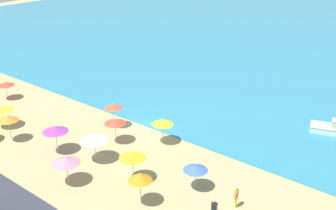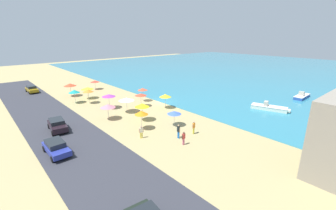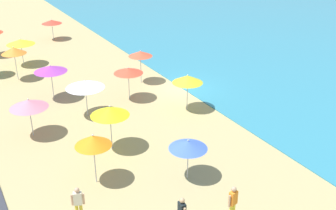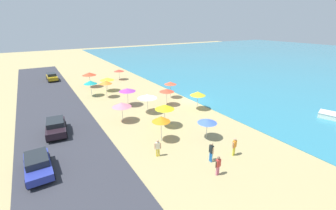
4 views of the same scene
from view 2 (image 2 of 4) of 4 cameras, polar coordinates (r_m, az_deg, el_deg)
ground_plane at (r=41.62m, az=-1.95°, el=0.76°), size 160.00×160.00×0.00m
sea at (r=86.83m, az=27.57°, el=7.56°), size 150.00×110.00×0.05m
coastal_road at (r=33.83m, az=-26.28°, el=-5.04°), size 80.00×8.00×0.06m
beach_umbrella_0 at (r=42.65m, az=-19.64°, el=3.45°), size 1.87×1.87×2.70m
beach_umbrella_1 at (r=49.10m, az=-23.64°, el=4.73°), size 2.38×2.38×2.69m
beach_umbrella_2 at (r=29.14m, az=-6.79°, el=-1.94°), size 1.75×1.75×2.65m
beach_umbrella_3 at (r=53.66m, az=-18.09°, el=5.73°), size 2.01×2.01×2.11m
beach_umbrella_4 at (r=32.13m, az=-6.60°, el=-0.05°), size 2.11×2.11×2.66m
beach_umbrella_5 at (r=38.72m, az=-14.84°, el=2.36°), size 2.25×2.25×2.52m
beach_umbrella_6 at (r=36.08m, az=-10.51°, el=1.46°), size 2.45×2.45×2.47m
beach_umbrella_7 at (r=37.57m, az=-0.68°, el=2.40°), size 2.00×2.00×2.51m
beach_umbrella_8 at (r=33.65m, az=-15.05°, el=-0.22°), size 2.19×2.19×2.38m
beach_umbrella_9 at (r=46.08m, az=-19.82°, el=4.02°), size 2.35×2.35×2.35m
beach_umbrella_10 at (r=41.80m, az=-6.47°, el=4.01°), size 1.81×1.81×2.58m
beach_umbrella_11 at (r=43.81m, az=-22.74°, el=3.23°), size 1.98×1.98×2.53m
beach_umbrella_12 at (r=38.69m, az=-6.95°, el=2.65°), size 2.01×2.01×2.40m
beach_umbrella_13 at (r=30.27m, az=1.61°, el=-1.93°), size 1.88×1.88×2.16m
bather_0 at (r=26.95m, az=2.68°, el=-6.51°), size 0.57×0.25×1.76m
bather_1 at (r=27.17m, az=-6.82°, el=-6.66°), size 0.33×0.54×1.57m
bather_2 at (r=28.30m, az=6.54°, el=-5.52°), size 0.30×0.56×1.67m
bather_3 at (r=25.51m, az=3.98°, el=-8.22°), size 0.24×0.57×1.59m
parked_car_0 at (r=32.33m, az=-26.31°, el=-4.50°), size 4.31×2.28×1.47m
parked_car_2 at (r=26.27m, az=-26.57°, el=-9.57°), size 4.13×1.92×1.41m
parked_car_3 at (r=56.45m, az=-31.31°, el=3.51°), size 4.20×1.90×1.43m
skiff_nearshore at (r=40.68m, az=24.31°, el=-0.60°), size 6.05×3.37×1.37m
skiff_offshore at (r=51.18m, az=30.87°, el=1.91°), size 1.79×5.40×1.40m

